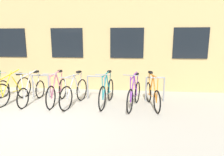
% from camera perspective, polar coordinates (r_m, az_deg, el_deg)
% --- Properties ---
extents(ground_plane, '(42.00, 42.00, 0.00)m').
position_cam_1_polar(ground_plane, '(5.70, -22.49, -10.84)').
color(ground_plane, '#B2ADA0').
extents(storefront_building, '(28.00, 5.70, 6.17)m').
position_cam_1_polar(storefront_building, '(11.01, -8.22, 16.43)').
color(storefront_building, tan).
rests_on(storefront_building, ground).
extents(bike_rack, '(6.64, 0.05, 0.83)m').
position_cam_1_polar(bike_rack, '(7.06, -12.65, -1.71)').
color(bike_rack, gray).
rests_on(bike_rack, ground).
extents(bicycle_orange, '(0.45, 1.69, 1.07)m').
position_cam_1_polar(bicycle_orange, '(6.19, 11.60, -4.73)').
color(bicycle_orange, black).
rests_on(bicycle_orange, ground).
extents(bicycle_purple, '(0.54, 1.69, 1.10)m').
position_cam_1_polar(bicycle_purple, '(6.07, 6.39, -4.79)').
color(bicycle_purple, black).
rests_on(bicycle_purple, ground).
extents(bicycle_white, '(0.44, 1.73, 1.08)m').
position_cam_1_polar(bicycle_white, '(6.97, -22.11, -3.61)').
color(bicycle_white, black).
rests_on(bicycle_white, ground).
extents(bicycle_teal, '(0.44, 1.76, 1.08)m').
position_cam_1_polar(bicycle_teal, '(6.25, -1.55, -4.13)').
color(bicycle_teal, black).
rests_on(bicycle_teal, ground).
extents(bicycle_silver, '(0.51, 1.76, 1.06)m').
position_cam_1_polar(bicycle_silver, '(6.34, -10.79, -4.14)').
color(bicycle_silver, black).
rests_on(bicycle_silver, ground).
extents(bicycle_pink, '(0.44, 1.79, 1.08)m').
position_cam_1_polar(bicycle_pink, '(6.63, -15.58, -3.70)').
color(bicycle_pink, black).
rests_on(bicycle_pink, ground).
extents(bicycle_yellow, '(0.44, 1.80, 1.10)m').
position_cam_1_polar(bicycle_yellow, '(7.28, -26.66, -3.15)').
color(bicycle_yellow, black).
rests_on(bicycle_yellow, ground).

